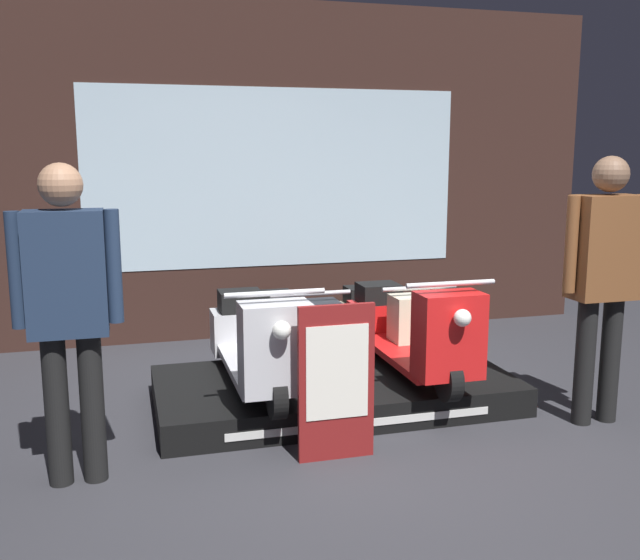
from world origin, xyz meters
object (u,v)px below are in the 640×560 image
at_px(price_sign_board, 336,382).
at_px(scooter_backrow_1, 388,328).
at_px(person_right_browsing, 604,267).
at_px(scooter_backrow_0, 291,334).
at_px(scooter_display_left, 256,342).
at_px(scooter_display_right, 410,331).
at_px(person_left_browsing, 68,300).

bearing_deg(price_sign_board, scooter_backrow_1, 60.42).
bearing_deg(price_sign_board, person_right_browsing, 2.99).
xyz_separation_m(scooter_backrow_0, scooter_backrow_1, (0.86, 0.00, 0.00)).
distance_m(scooter_backrow_0, person_right_browsing, 2.51).
xyz_separation_m(scooter_backrow_0, price_sign_board, (-0.14, -1.77, 0.17)).
bearing_deg(person_right_browsing, price_sign_board, -177.01).
xyz_separation_m(person_right_browsing, price_sign_board, (-1.85, -0.10, -0.58)).
bearing_deg(scooter_display_left, scooter_display_right, 0.00).
relative_size(scooter_display_left, person_right_browsing, 0.97).
relative_size(scooter_display_left, scooter_display_right, 1.00).
bearing_deg(scooter_display_right, scooter_display_left, 180.00).
bearing_deg(person_left_browsing, scooter_display_left, 34.04).
bearing_deg(scooter_display_right, person_left_browsing, -161.26).
bearing_deg(person_right_browsing, scooter_backrow_0, 135.59).
height_order(person_left_browsing, person_right_browsing, person_right_browsing).
height_order(scooter_backrow_0, person_left_browsing, person_left_browsing).
bearing_deg(person_left_browsing, scooter_backrow_1, 34.17).
distance_m(scooter_display_right, price_sign_board, 1.20).
distance_m(scooter_display_left, price_sign_board, 0.93).
bearing_deg(person_left_browsing, price_sign_board, -3.78).
height_order(scooter_display_right, scooter_backrow_1, scooter_display_right).
height_order(scooter_display_left, price_sign_board, scooter_display_left).
xyz_separation_m(scooter_display_left, price_sign_board, (0.31, -0.87, -0.03)).
distance_m(person_left_browsing, person_right_browsing, 3.32).
bearing_deg(scooter_display_left, price_sign_board, -70.31).
bearing_deg(scooter_display_right, person_right_browsing, -37.13).
relative_size(scooter_backrow_0, price_sign_board, 1.83).
height_order(scooter_backrow_1, person_right_browsing, person_right_browsing).
bearing_deg(scooter_backrow_0, price_sign_board, -94.60).
xyz_separation_m(person_left_browsing, person_right_browsing, (3.32, 0.00, 0.03)).
xyz_separation_m(scooter_backrow_1, person_left_browsing, (-2.47, -1.68, 0.73)).
height_order(scooter_display_left, scooter_backrow_1, scooter_display_left).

